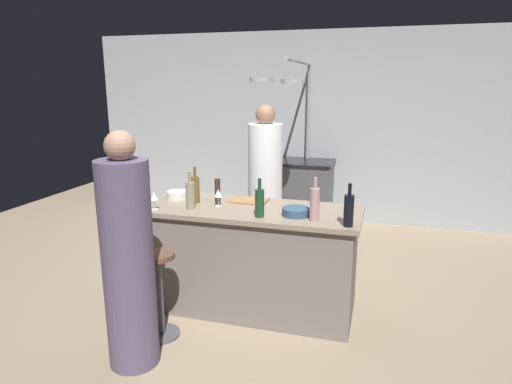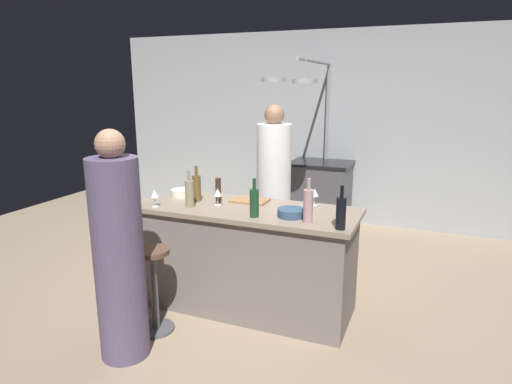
# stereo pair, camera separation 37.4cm
# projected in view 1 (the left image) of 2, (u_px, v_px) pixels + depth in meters

# --- Properties ---
(ground_plane) EXTENTS (9.00, 9.00, 0.00)m
(ground_plane) POSITION_uv_depth(u_px,v_px,m) (251.00, 307.00, 3.85)
(ground_plane) COLOR gray
(back_wall) EXTENTS (6.40, 0.16, 2.60)m
(back_wall) POSITION_uv_depth(u_px,v_px,m) (310.00, 128.00, 6.19)
(back_wall) COLOR #9EA3A8
(back_wall) RESTS_ON ground_plane
(kitchen_island) EXTENTS (1.80, 0.72, 0.90)m
(kitchen_island) POSITION_uv_depth(u_px,v_px,m) (251.00, 259.00, 3.74)
(kitchen_island) COLOR slate
(kitchen_island) RESTS_ON ground_plane
(stove_range) EXTENTS (0.80, 0.64, 0.89)m
(stove_range) POSITION_uv_depth(u_px,v_px,m) (303.00, 193.00, 6.02)
(stove_range) COLOR #47474C
(stove_range) RESTS_ON ground_plane
(chef) EXTENTS (0.36, 0.36, 1.70)m
(chef) POSITION_uv_depth(u_px,v_px,m) (265.00, 192.00, 4.65)
(chef) COLOR white
(chef) RESTS_ON ground_plane
(bar_stool_left) EXTENTS (0.28, 0.28, 0.68)m
(bar_stool_left) POSITION_uv_depth(u_px,v_px,m) (159.00, 291.00, 3.32)
(bar_stool_left) COLOR #4C4C51
(bar_stool_left) RESTS_ON ground_plane
(guest_left) EXTENTS (0.34, 0.34, 1.62)m
(guest_left) POSITION_uv_depth(u_px,v_px,m) (128.00, 261.00, 2.92)
(guest_left) COLOR #594C6B
(guest_left) RESTS_ON ground_plane
(overhead_pot_rack) EXTENTS (0.61, 1.47, 2.17)m
(overhead_pot_rack) POSITION_uv_depth(u_px,v_px,m) (292.00, 103.00, 5.26)
(overhead_pot_rack) COLOR gray
(overhead_pot_rack) RESTS_ON ground_plane
(cutting_board) EXTENTS (0.32, 0.22, 0.02)m
(cutting_board) POSITION_uv_depth(u_px,v_px,m) (249.00, 201.00, 3.82)
(cutting_board) COLOR #997047
(cutting_board) RESTS_ON kitchen_island
(pepper_mill) EXTENTS (0.05, 0.05, 0.21)m
(pepper_mill) POSITION_uv_depth(u_px,v_px,m) (218.00, 191.00, 3.76)
(pepper_mill) COLOR #382319
(pepper_mill) RESTS_ON kitchen_island
(wine_bottle_dark) EXTENTS (0.07, 0.07, 0.32)m
(wine_bottle_dark) POSITION_uv_depth(u_px,v_px,m) (349.00, 210.00, 3.13)
(wine_bottle_dark) COLOR black
(wine_bottle_dark) RESTS_ON kitchen_island
(wine_bottle_green) EXTENTS (0.07, 0.07, 0.30)m
(wine_bottle_green) POSITION_uv_depth(u_px,v_px,m) (260.00, 202.00, 3.36)
(wine_bottle_green) COLOR #193D23
(wine_bottle_green) RESTS_ON kitchen_island
(wine_bottle_amber) EXTENTS (0.07, 0.07, 0.31)m
(wine_bottle_amber) POSITION_uv_depth(u_px,v_px,m) (195.00, 189.00, 3.77)
(wine_bottle_amber) COLOR brown
(wine_bottle_amber) RESTS_ON kitchen_island
(wine_bottle_rose) EXTENTS (0.07, 0.07, 0.33)m
(wine_bottle_rose) POSITION_uv_depth(u_px,v_px,m) (315.00, 204.00, 3.26)
(wine_bottle_rose) COLOR #B78C8E
(wine_bottle_rose) RESTS_ON kitchen_island
(wine_bottle_white) EXTENTS (0.07, 0.07, 0.31)m
(wine_bottle_white) POSITION_uv_depth(u_px,v_px,m) (190.00, 195.00, 3.58)
(wine_bottle_white) COLOR gray
(wine_bottle_white) RESTS_ON kitchen_island
(wine_glass_by_chef) EXTENTS (0.07, 0.07, 0.15)m
(wine_glass_by_chef) POSITION_uv_depth(u_px,v_px,m) (154.00, 197.00, 3.56)
(wine_glass_by_chef) COLOR silver
(wine_glass_by_chef) RESTS_ON kitchen_island
(wine_glass_near_left_guest) EXTENTS (0.07, 0.07, 0.15)m
(wine_glass_near_left_guest) POSITION_uv_depth(u_px,v_px,m) (218.00, 194.00, 3.66)
(wine_glass_near_left_guest) COLOR silver
(wine_glass_near_left_guest) RESTS_ON kitchen_island
(wine_glass_near_right_guest) EXTENTS (0.07, 0.07, 0.15)m
(wine_glass_near_right_guest) POSITION_uv_depth(u_px,v_px,m) (314.00, 192.00, 3.73)
(wine_glass_near_right_guest) COLOR silver
(wine_glass_near_right_guest) RESTS_ON kitchen_island
(mixing_bowl_ceramic) EXTENTS (0.19, 0.19, 0.06)m
(mixing_bowl_ceramic) POSITION_uv_depth(u_px,v_px,m) (177.00, 195.00, 3.94)
(mixing_bowl_ceramic) COLOR silver
(mixing_bowl_ceramic) RESTS_ON kitchen_island
(mixing_bowl_blue) EXTENTS (0.21, 0.21, 0.06)m
(mixing_bowl_blue) POSITION_uv_depth(u_px,v_px,m) (296.00, 212.00, 3.41)
(mixing_bowl_blue) COLOR #334C6B
(mixing_bowl_blue) RESTS_ON kitchen_island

